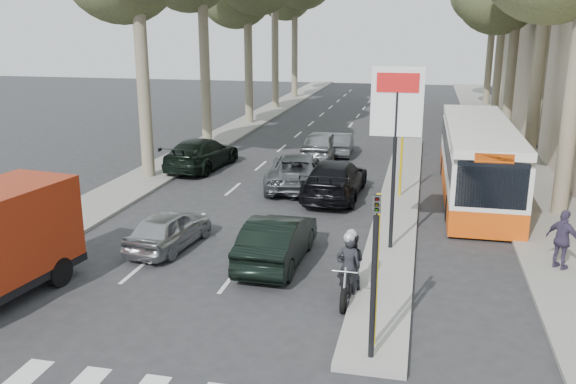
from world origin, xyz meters
name	(u,v)px	position (x,y,z in m)	size (l,w,h in m)	color
ground	(241,315)	(0.00, 0.00, 0.00)	(120.00, 120.00, 0.00)	#28282B
sidewalk_right	(501,140)	(8.60, 25.00, 0.06)	(3.20, 70.00, 0.12)	gray
median_left	(248,123)	(-8.00, 28.00, 0.06)	(2.40, 64.00, 0.12)	gray
traffic_island	(399,197)	(3.25, 11.00, 0.08)	(1.50, 26.00, 0.16)	gray
billboard	(396,133)	(3.25, 5.00, 3.70)	(1.50, 12.10, 5.60)	yellow
traffic_light_island	(375,250)	(3.25, -1.50, 2.49)	(0.16, 0.41, 3.60)	black
silver_hatchback	(169,229)	(-3.50, 3.89, 0.61)	(1.45, 3.60, 1.23)	#A0A3A8
dark_hatchback	(277,240)	(0.08, 3.41, 0.71)	(1.50, 4.30, 1.42)	black
queue_car_a	(298,170)	(-1.10, 11.98, 0.72)	(2.40, 5.21, 1.45)	#55595E
queue_car_b	(335,179)	(0.68, 10.75, 0.76)	(2.12, 5.21, 1.51)	black
queue_car_c	(321,144)	(-1.10, 17.99, 0.73)	(1.72, 4.27, 1.46)	gray
queue_car_d	(340,144)	(-0.27, 19.06, 0.59)	(1.25, 3.59, 1.18)	#4C5054
queue_car_e	(202,154)	(-6.30, 14.29, 0.75)	(2.09, 5.15, 1.50)	black
city_bus	(477,158)	(6.20, 12.22, 1.58)	(2.54, 11.38, 3.00)	#D7490B
motorcycle	(349,266)	(2.40, 1.62, 0.82)	(0.76, 2.12, 1.80)	black
pedestrian_near	(563,240)	(7.99, 4.46, 0.97)	(1.00, 0.49, 1.71)	#423753
pedestrian_far	(512,192)	(7.20, 9.14, 1.05)	(1.20, 0.53, 1.85)	#615949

